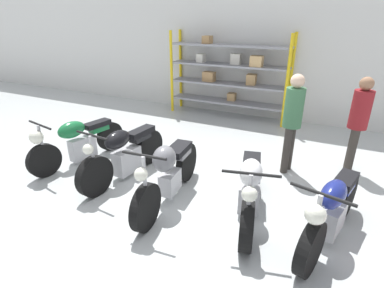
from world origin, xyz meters
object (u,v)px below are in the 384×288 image
motorcycle_grey (168,172)px  motorcycle_blue (332,211)px  motorcycle_black (125,154)px  motorcycle_white (250,188)px  person_near_rack (293,116)px  person_browsing (359,118)px  shelving_rack (228,73)px  motorcycle_green (78,141)px

motorcycle_grey → motorcycle_blue: (2.26, 0.09, -0.04)m
motorcycle_blue → motorcycle_black: bearing=-79.4°
motorcycle_black → motorcycle_white: bearing=92.9°
motorcycle_black → person_near_rack: bearing=126.1°
motorcycle_black → person_browsing: size_ratio=1.17×
shelving_rack → person_near_rack: bearing=-51.4°
motorcycle_green → motorcycle_black: size_ratio=1.01×
motorcycle_white → motorcycle_blue: size_ratio=1.03×
motorcycle_grey → motorcycle_blue: 2.26m
motorcycle_grey → motorcycle_white: (1.19, 0.21, -0.06)m
shelving_rack → motorcycle_green: size_ratio=1.63×
motorcycle_grey → person_near_rack: 2.39m
motorcycle_black → person_near_rack: size_ratio=1.14×
shelving_rack → motorcycle_blue: size_ratio=1.67×
motorcycle_blue → person_near_rack: bearing=-140.5°
shelving_rack → motorcycle_blue: shelving_rack is taller
person_near_rack → shelving_rack: bearing=-39.7°
motorcycle_green → person_near_rack: person_near_rack is taller
motorcycle_green → shelving_rack: bearing=170.1°
motorcycle_white → motorcycle_grey: bearing=-93.6°
motorcycle_black → motorcycle_grey: motorcycle_grey is taller
shelving_rack → person_near_rack: shelving_rack is taller
motorcycle_grey → motorcycle_black: bearing=-111.2°
shelving_rack → motorcycle_blue: 5.33m
person_near_rack → person_browsing: bearing=-142.6°
shelving_rack → motorcycle_white: bearing=-66.3°
motorcycle_black → motorcycle_white: 2.26m
motorcycle_black → motorcycle_grey: (1.06, -0.32, 0.05)m
person_browsing → person_near_rack: bearing=22.9°
shelving_rack → motorcycle_grey: bearing=-81.4°
motorcycle_blue → person_browsing: (0.23, 2.21, 0.57)m
motorcycle_grey → person_browsing: size_ratio=1.20×
shelving_rack → person_browsing: size_ratio=1.92×
shelving_rack → motorcycle_grey: 4.59m
shelving_rack → motorcycle_white: (1.87, -4.27, -0.77)m
motorcycle_green → motorcycle_white: motorcycle_white is taller
motorcycle_green → motorcycle_grey: bearing=90.9°
motorcycle_green → person_near_rack: bearing=121.9°
shelving_rack → motorcycle_black: 4.25m
motorcycle_blue → person_near_rack: (-0.80, 1.72, 0.60)m
motorcycle_grey → motorcycle_blue: size_ratio=1.05×
motorcycle_grey → motorcycle_green: bearing=-104.6°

